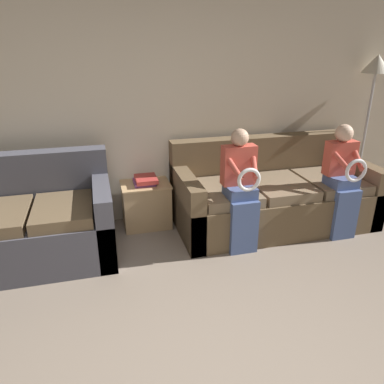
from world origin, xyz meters
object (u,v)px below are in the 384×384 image
(couch_side, at_px, (36,224))
(side_shelf, at_px, (146,204))
(child_left_seated, at_px, (241,187))
(book_stack, at_px, (145,180))
(floor_lamp, at_px, (375,78))
(couch_main, at_px, (272,196))
(child_right_seated, at_px, (343,177))

(couch_side, height_order, side_shelf, couch_side)
(couch_side, relative_size, side_shelf, 2.69)
(child_left_seated, distance_m, book_stack, 1.11)
(floor_lamp, bearing_deg, child_left_seated, -159.07)
(couch_main, xyz_separation_m, book_stack, (-1.41, 0.30, 0.22))
(couch_side, distance_m, child_left_seated, 2.02)
(child_left_seated, bearing_deg, book_stack, 139.31)
(couch_main, distance_m, couch_side, 2.54)
(child_right_seated, relative_size, book_stack, 4.14)
(child_right_seated, bearing_deg, couch_side, 173.95)
(couch_side, bearing_deg, side_shelf, 19.14)
(couch_main, distance_m, child_right_seated, 0.79)
(child_left_seated, height_order, floor_lamp, floor_lamp)
(child_right_seated, distance_m, floor_lamp, 1.42)
(child_right_seated, height_order, side_shelf, child_right_seated)
(side_shelf, xyz_separation_m, book_stack, (0.00, 0.00, 0.29))
(side_shelf, bearing_deg, child_right_seated, -19.91)
(couch_side, bearing_deg, child_left_seated, -9.49)
(couch_main, height_order, couch_side, couch_side)
(couch_side, bearing_deg, child_right_seated, -6.05)
(couch_side, xyz_separation_m, side_shelf, (1.12, 0.39, -0.08))
(book_stack, height_order, floor_lamp, floor_lamp)
(floor_lamp, bearing_deg, book_stack, -179.58)
(side_shelf, distance_m, floor_lamp, 3.08)
(child_right_seated, xyz_separation_m, floor_lamp, (0.80, 0.74, 0.91))
(child_left_seated, height_order, book_stack, child_left_seated)
(floor_lamp, bearing_deg, side_shelf, -179.51)
(couch_side, distance_m, child_right_seated, 3.15)
(book_stack, bearing_deg, child_right_seated, -20.03)
(child_left_seated, height_order, side_shelf, child_left_seated)
(child_right_seated, bearing_deg, side_shelf, 160.09)
(couch_side, distance_m, book_stack, 1.21)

